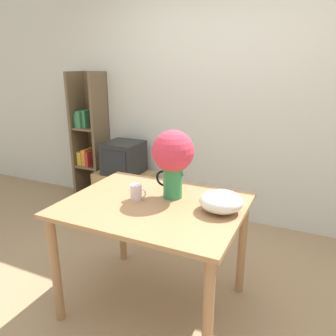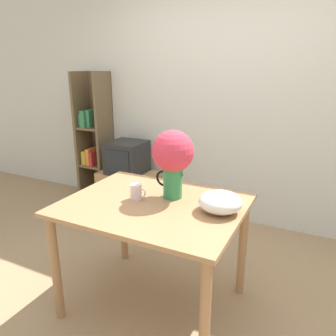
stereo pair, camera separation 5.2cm
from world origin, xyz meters
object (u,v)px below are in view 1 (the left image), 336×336
(flower_vase, at_px, (173,157))
(coffee_mug, at_px, (137,192))
(white_bowl, at_px, (221,201))
(tv_set, at_px, (124,158))

(flower_vase, bearing_deg, coffee_mug, -145.23)
(white_bowl, bearing_deg, flower_vase, 167.36)
(white_bowl, bearing_deg, tv_set, 140.39)
(flower_vase, xyz_separation_m, coffee_mug, (-0.20, -0.14, -0.24))
(coffee_mug, xyz_separation_m, white_bowl, (0.57, 0.06, 0.01))
(flower_vase, distance_m, coffee_mug, 0.34)
(flower_vase, relative_size, white_bowl, 1.73)
(white_bowl, height_order, tv_set, white_bowl)
(coffee_mug, distance_m, tv_set, 1.62)
(flower_vase, bearing_deg, tv_set, 134.42)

